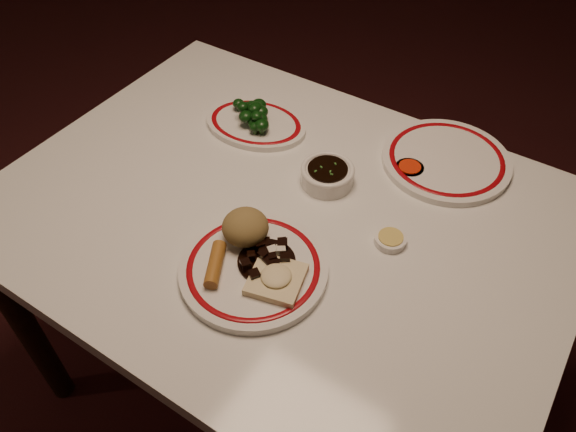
% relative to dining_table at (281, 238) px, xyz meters
% --- Properties ---
extents(ground, '(7.00, 7.00, 0.00)m').
position_rel_dining_table_xyz_m(ground, '(0.00, 0.00, -0.66)').
color(ground, black).
rests_on(ground, ground).
extents(dining_table, '(1.20, 0.90, 0.75)m').
position_rel_dining_table_xyz_m(dining_table, '(0.00, 0.00, 0.00)').
color(dining_table, white).
rests_on(dining_table, ground).
extents(main_plate, '(0.35, 0.35, 0.02)m').
position_rel_dining_table_xyz_m(main_plate, '(0.05, -0.17, 0.10)').
color(main_plate, white).
rests_on(main_plate, dining_table).
extents(rice_mound, '(0.09, 0.09, 0.07)m').
position_rel_dining_table_xyz_m(rice_mound, '(-0.00, -0.12, 0.14)').
color(rice_mound, olive).
rests_on(rice_mound, main_plate).
extents(spring_roll, '(0.07, 0.10, 0.03)m').
position_rel_dining_table_xyz_m(spring_roll, '(-0.01, -0.21, 0.12)').
color(spring_roll, '#A56B28').
rests_on(spring_roll, main_plate).
extents(fried_wonton, '(0.12, 0.12, 0.03)m').
position_rel_dining_table_xyz_m(fried_wonton, '(0.11, -0.18, 0.12)').
color(fried_wonton, beige).
rests_on(fried_wonton, main_plate).
extents(stirfry_heap, '(0.11, 0.12, 0.03)m').
position_rel_dining_table_xyz_m(stirfry_heap, '(0.07, -0.14, 0.12)').
color(stirfry_heap, black).
rests_on(stirfry_heap, main_plate).
extents(broccoli_plate, '(0.28, 0.25, 0.02)m').
position_rel_dining_table_xyz_m(broccoli_plate, '(-0.21, 0.20, 0.10)').
color(broccoli_plate, white).
rests_on(broccoli_plate, dining_table).
extents(broccoli_pile, '(0.13, 0.11, 0.05)m').
position_rel_dining_table_xyz_m(broccoli_pile, '(-0.21, 0.20, 0.13)').
color(broccoli_pile, '#23471C').
rests_on(broccoli_pile, broccoli_plate).
extents(soy_bowl, '(0.12, 0.12, 0.04)m').
position_rel_dining_table_xyz_m(soy_bowl, '(0.04, 0.12, 0.11)').
color(soy_bowl, white).
rests_on(soy_bowl, dining_table).
extents(sweet_sour_dish, '(0.06, 0.06, 0.02)m').
position_rel_dining_table_xyz_m(sweet_sour_dish, '(0.18, 0.25, 0.10)').
color(sweet_sour_dish, white).
rests_on(sweet_sour_dish, dining_table).
extents(mustard_dish, '(0.06, 0.06, 0.02)m').
position_rel_dining_table_xyz_m(mustard_dish, '(0.23, 0.04, 0.10)').
color(mustard_dish, white).
rests_on(mustard_dish, dining_table).
extents(far_plate, '(0.38, 0.38, 0.02)m').
position_rel_dining_table_xyz_m(far_plate, '(0.24, 0.33, 0.10)').
color(far_plate, white).
rests_on(far_plate, dining_table).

